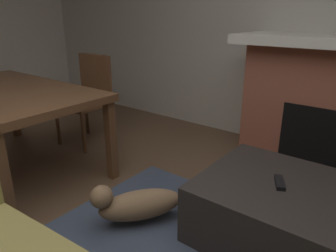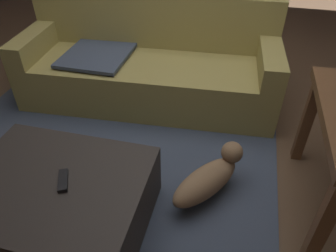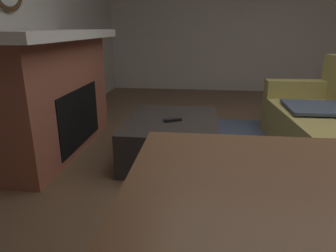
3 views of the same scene
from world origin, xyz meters
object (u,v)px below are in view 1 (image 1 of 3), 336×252
dining_table (3,98)px  dining_chair_south (89,94)px  small_dog (136,204)px  ottoman_coffee_table (287,215)px  tv_remote (280,182)px

dining_table → dining_chair_south: (0.01, -0.90, -0.14)m
small_dog → dining_chair_south: bearing=-29.3°
ottoman_coffee_table → dining_table: dining_table is taller
ottoman_coffee_table → dining_table: (2.25, 0.54, 0.48)m
ottoman_coffee_table → dining_chair_south: (2.26, -0.36, 0.33)m
dining_table → small_dog: dining_table is taller
ottoman_coffee_table → tv_remote: size_ratio=6.42×
dining_table → tv_remote: bearing=-166.5°
dining_chair_south → tv_remote: bearing=170.4°
ottoman_coffee_table → tv_remote: (0.06, 0.01, 0.20)m
ottoman_coffee_table → dining_chair_south: size_ratio=1.11×
tv_remote → dining_table: 2.27m
dining_table → small_dog: 1.51m
tv_remote → dining_table: (2.19, 0.52, 0.27)m
ottoman_coffee_table → small_dog: size_ratio=1.81×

